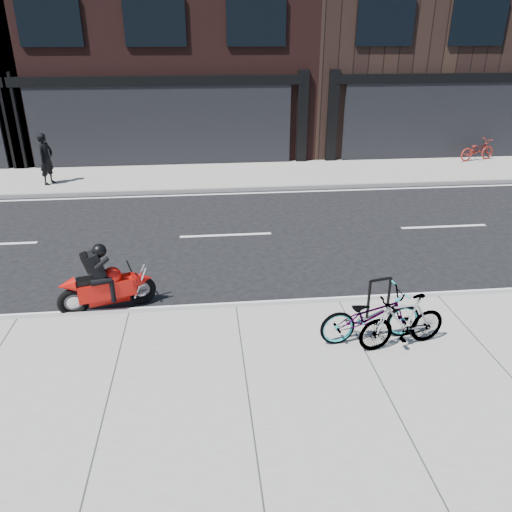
{
  "coord_description": "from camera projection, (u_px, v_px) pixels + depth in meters",
  "views": [
    {
      "loc": [
        -0.49,
        -10.21,
        4.9
      ],
      "look_at": [
        0.44,
        -1.39,
        0.9
      ],
      "focal_mm": 35.0,
      "sensor_mm": 36.0,
      "label": 1
    }
  ],
  "objects": [
    {
      "name": "motorcycle",
      "position": [
        111.0,
        283.0,
        9.44
      ],
      "size": [
        1.8,
        0.77,
        1.38
      ],
      "rotation": [
        0.0,
        0.0,
        0.29
      ],
      "color": "black",
      "rests_on": "ground"
    },
    {
      "name": "bicycle_rear",
      "position": [
        403.0,
        322.0,
        8.11
      ],
      "size": [
        1.6,
        0.7,
        0.93
      ],
      "primitive_type": "imported",
      "rotation": [
        0.0,
        0.0,
        4.89
      ],
      "color": "gray",
      "rests_on": "sidewalk_near"
    },
    {
      "name": "ground",
      "position": [
        230.0,
        268.0,
        11.32
      ],
      "size": [
        120.0,
        120.0,
        0.0
      ],
      "primitive_type": "plane",
      "color": "black",
      "rests_on": "ground"
    },
    {
      "name": "bicycle_front",
      "position": [
        371.0,
        315.0,
        8.28
      ],
      "size": [
        1.82,
        0.79,
        0.93
      ],
      "primitive_type": "imported",
      "rotation": [
        0.0,
        0.0,
        1.67
      ],
      "color": "gray",
      "rests_on": "sidewalk_near"
    },
    {
      "name": "bicycle_far",
      "position": [
        477.0,
        150.0,
        20.07
      ],
      "size": [
        1.7,
        0.97,
        0.84
      ],
      "primitive_type": "imported",
      "rotation": [
        0.0,
        0.0,
        1.84
      ],
      "color": "maroon",
      "rests_on": "sidewalk_far"
    },
    {
      "name": "sidewalk_near",
      "position": [
        251.0,
        422.0,
        6.76
      ],
      "size": [
        60.0,
        6.0,
        0.13
      ],
      "primitive_type": "cube",
      "color": "gray",
      "rests_on": "ground"
    },
    {
      "name": "pedestrian",
      "position": [
        46.0,
        159.0,
        16.77
      ],
      "size": [
        0.61,
        0.74,
        1.74
      ],
      "primitive_type": "imported",
      "rotation": [
        0.0,
        0.0,
        1.21
      ],
      "color": "black",
      "rests_on": "sidewalk_far"
    },
    {
      "name": "sidewalk_far",
      "position": [
        218.0,
        176.0,
        18.32
      ],
      "size": [
        60.0,
        3.5,
        0.13
      ],
      "primitive_type": "cube",
      "color": "gray",
      "rests_on": "ground"
    },
    {
      "name": "bike_rack",
      "position": [
        379.0,
        294.0,
        8.97
      ],
      "size": [
        0.46,
        0.14,
        0.78
      ],
      "rotation": [
        0.0,
        0.0,
        0.22
      ],
      "color": "black",
      "rests_on": "sidewalk_near"
    }
  ]
}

